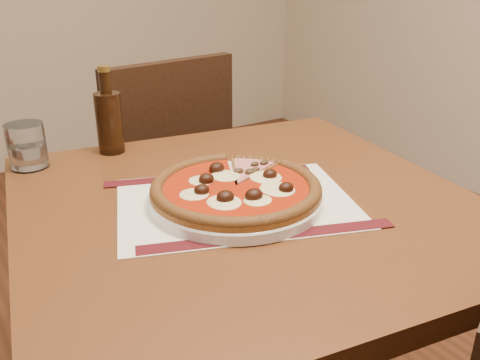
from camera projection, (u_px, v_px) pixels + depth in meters
name	position (u px, v px, depth m)	size (l,w,h in m)	color
table	(246.00, 247.00, 0.96)	(0.92, 0.92, 0.75)	brown
chair_far	(158.00, 177.00, 1.63)	(0.47, 0.47, 0.89)	black
placemat	(236.00, 203.00, 0.91)	(0.41, 0.30, 0.00)	silver
plate	(236.00, 198.00, 0.90)	(0.31, 0.31, 0.02)	white
pizza	(236.00, 188.00, 0.89)	(0.30, 0.30, 0.04)	#A36827
ham_slice	(249.00, 168.00, 0.99)	(0.13, 0.13, 0.02)	#A36827
water_glass	(27.00, 146.00, 1.05)	(0.08, 0.08, 0.09)	white
bottle	(109.00, 119.00, 1.12)	(0.06, 0.06, 0.19)	#351D0D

